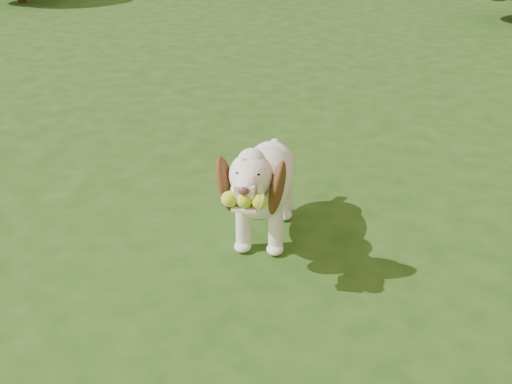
# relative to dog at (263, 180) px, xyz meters

# --- Properties ---
(ground) EXTENTS (80.00, 80.00, 0.00)m
(ground) POSITION_rel_dog_xyz_m (0.03, -0.48, -0.36)
(ground) COLOR #1E3F12
(ground) RESTS_ON ground
(dog) EXTENTS (0.37, 1.05, 0.68)m
(dog) POSITION_rel_dog_xyz_m (0.00, 0.00, 0.00)
(dog) COLOR white
(dog) RESTS_ON ground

